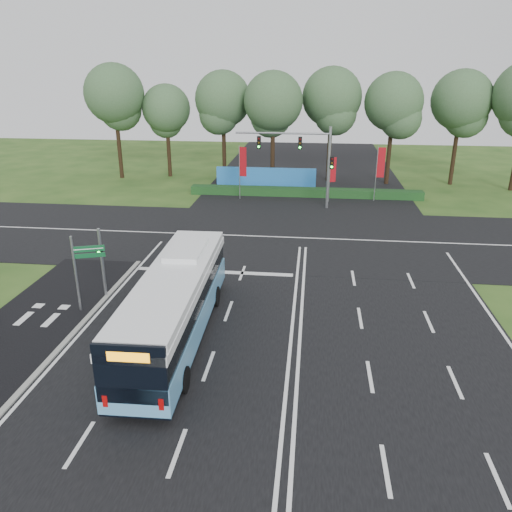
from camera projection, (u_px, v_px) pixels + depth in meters
The scene contains 15 objects.
ground at pixel (293, 315), 25.04m from camera, with size 120.00×120.00×0.00m, color #264918.
road_main at pixel (293, 315), 25.03m from camera, with size 20.00×120.00×0.04m, color black.
road_cross at pixel (301, 238), 36.16m from camera, with size 120.00×14.00×0.05m, color black.
bike_path at pixel (26, 330), 23.58m from camera, with size 5.00×18.00×0.06m, color black.
kerb_strip at pixel (75, 332), 23.31m from camera, with size 0.25×18.00×0.12m, color gray.
city_bus at pixel (175, 304), 22.25m from camera, with size 2.89×12.35×3.53m.
pedestrian_signal at pixel (102, 261), 26.27m from camera, with size 0.32×0.43×3.87m.
street_sign at pixel (82, 264), 24.66m from camera, with size 1.50×0.58×4.02m.
banner_flag_left at pixel (242, 165), 45.52m from camera, with size 0.71×0.27×4.98m.
banner_flag_mid at pixel (332, 172), 44.94m from camera, with size 0.57×0.28×4.16m.
banner_flag_right at pixel (380, 166), 44.93m from camera, with size 0.74×0.08×5.03m.
traffic_light_gantry at pixel (308, 154), 42.37m from camera, with size 8.41×0.28×7.00m.
hedge at pixel (305, 192), 47.63m from camera, with size 22.00×1.20×0.80m, color #153A18.
blue_hoarding at pixel (266, 179), 50.13m from camera, with size 10.00×0.30×2.20m, color blue.
eucalyptus_row at pixel (315, 99), 50.56m from camera, with size 47.37×8.54×12.34m.
Camera 1 is at (0.69, -22.39, 11.72)m, focal length 35.00 mm.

